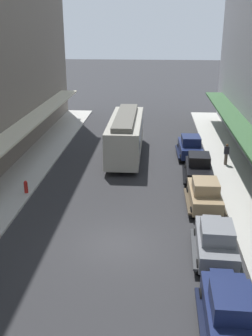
% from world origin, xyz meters
% --- Properties ---
extents(ground_plane, '(200.00, 200.00, 0.00)m').
position_xyz_m(ground_plane, '(0.00, 0.00, 0.00)').
color(ground_plane, '#2D2D30').
extents(parked_car_0, '(2.29, 4.31, 1.84)m').
position_xyz_m(parked_car_0, '(4.69, -0.86, 0.94)').
color(parked_car_0, slate).
rests_on(parked_car_0, ground).
extents(parked_car_1, '(2.24, 4.30, 1.84)m').
position_xyz_m(parked_car_1, '(4.62, 13.70, 0.94)').
color(parked_car_1, '#19234C').
rests_on(parked_car_1, ground).
extents(parked_car_2, '(2.19, 4.28, 1.84)m').
position_xyz_m(parked_car_2, '(4.54, -5.58, 0.94)').
color(parked_car_2, '#19234C').
rests_on(parked_car_2, ground).
extents(parked_car_3, '(2.17, 4.27, 1.84)m').
position_xyz_m(parked_car_3, '(4.75, 4.40, 0.94)').
color(parked_car_3, '#997F5B').
rests_on(parked_car_3, ground).
extents(parked_car_4, '(2.27, 4.31, 1.84)m').
position_xyz_m(parked_car_4, '(4.83, 8.70, 0.94)').
color(parked_car_4, black).
rests_on(parked_car_4, ground).
extents(streetcar, '(2.57, 9.61, 3.46)m').
position_xyz_m(streetcar, '(-0.61, 13.59, 1.90)').
color(streetcar, '#ADA899').
rests_on(streetcar, ground).
extents(fire_hydrant, '(0.24, 0.24, 0.82)m').
position_xyz_m(fire_hydrant, '(-6.35, 5.44, 0.56)').
color(fire_hydrant, '#B21E19').
rests_on(fire_hydrant, sidewalk_left).
extents(pedestrian_0, '(0.36, 0.24, 1.64)m').
position_xyz_m(pedestrian_0, '(7.18, 11.75, 0.99)').
color(pedestrian_0, '#4C4238').
rests_on(pedestrian_0, sidewalk_right).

